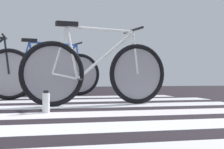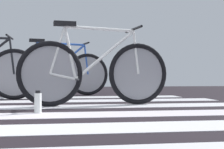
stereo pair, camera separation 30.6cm
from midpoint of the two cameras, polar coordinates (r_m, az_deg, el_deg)
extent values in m
cube|color=silver|center=(2.91, -21.43, -6.82)|extent=(5.20, 0.44, 0.00)
cube|color=silver|center=(3.67, -19.97, -5.43)|extent=(5.20, 0.44, 0.00)
cube|color=silver|center=(4.45, -17.69, -4.51)|extent=(5.20, 0.44, 0.00)
cube|color=silver|center=(5.19, -19.70, -3.88)|extent=(5.20, 0.44, 0.00)
torus|color=black|center=(3.66, -12.58, 0.12)|extent=(0.72, 0.15, 0.72)
torus|color=black|center=(3.94, 2.28, 0.10)|extent=(0.72, 0.15, 0.72)
cylinder|color=gray|center=(3.66, -12.58, 0.12)|extent=(0.60, 0.09, 0.61)
cylinder|color=gray|center=(3.94, 2.28, 0.10)|extent=(0.60, 0.09, 0.61)
cylinder|color=white|center=(3.82, -4.15, 7.79)|extent=(0.80, 0.14, 0.05)
cylinder|color=white|center=(3.81, -3.28, 3.42)|extent=(0.70, 0.13, 0.59)
cylinder|color=white|center=(3.71, -9.20, 3.68)|extent=(0.16, 0.05, 0.59)
cylinder|color=white|center=(3.68, -10.42, -0.35)|extent=(0.29, 0.07, 0.09)
cylinder|color=white|center=(3.68, -11.34, 4.17)|extent=(0.19, 0.05, 0.53)
cylinder|color=white|center=(3.94, 1.88, 3.74)|extent=(0.09, 0.04, 0.50)
cube|color=black|center=(3.73, -10.11, 8.60)|extent=(0.25, 0.12, 0.05)
cylinder|color=black|center=(3.95, 1.47, 7.66)|extent=(0.10, 0.52, 0.03)
cylinder|color=#4C4C51|center=(3.71, -8.29, -0.81)|extent=(0.07, 0.34, 0.02)
torus|color=black|center=(4.84, -19.03, 0.06)|extent=(0.72, 0.06, 0.72)
cylinder|color=gray|center=(4.84, -19.03, 0.06)|extent=(0.61, 0.01, 0.61)
cylinder|color=black|center=(4.85, -19.38, 3.02)|extent=(0.09, 0.03, 0.50)
cylinder|color=black|center=(4.88, -19.73, 6.18)|extent=(0.03, 0.52, 0.03)
torus|color=black|center=(5.51, -17.21, 0.04)|extent=(0.71, 0.20, 0.72)
torus|color=black|center=(5.72, -7.02, 0.03)|extent=(0.71, 0.20, 0.72)
cylinder|color=gray|center=(5.51, -17.21, 0.04)|extent=(0.60, 0.13, 0.61)
cylinder|color=gray|center=(5.72, -7.02, 0.03)|extent=(0.60, 0.13, 0.61)
cylinder|color=#2C55B3|center=(5.63, -11.51, 5.23)|extent=(0.79, 0.19, 0.05)
cylinder|color=#2C55B3|center=(5.62, -10.92, 2.27)|extent=(0.69, 0.17, 0.59)
cylinder|color=#2C55B3|center=(5.54, -14.95, 2.41)|extent=(0.16, 0.06, 0.59)
cylinder|color=#2C55B3|center=(5.52, -15.77, -0.27)|extent=(0.29, 0.08, 0.09)
cylinder|color=#2C55B3|center=(5.52, -16.38, 2.74)|extent=(0.19, 0.06, 0.53)
cylinder|color=#2C55B3|center=(5.72, -7.31, 2.53)|extent=(0.09, 0.05, 0.50)
cube|color=black|center=(5.56, -15.56, 5.72)|extent=(0.25, 0.14, 0.05)
cylinder|color=black|center=(5.73, -7.60, 5.23)|extent=(0.13, 0.52, 0.03)
cylinder|color=#4C4C51|center=(5.55, -14.34, -0.59)|extent=(0.09, 0.34, 0.02)
cylinder|color=silver|center=(3.06, -14.10, -4.84)|extent=(0.07, 0.07, 0.18)
cylinder|color=black|center=(3.05, -14.10, -2.91)|extent=(0.05, 0.05, 0.02)
camera|label=1|loc=(0.15, -102.96, 0.03)|focal=53.43mm
camera|label=2|loc=(0.15, 77.04, -0.03)|focal=53.43mm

